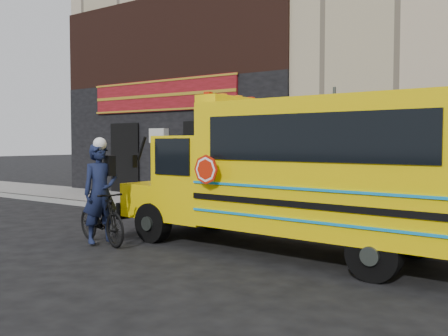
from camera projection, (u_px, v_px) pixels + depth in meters
ground at (162, 240)px, 10.35m from camera, size 120.00×120.00×0.00m
curb at (233, 220)px, 12.45m from camera, size 40.00×0.20×0.15m
sidewalk at (264, 213)px, 13.67m from camera, size 40.00×3.00×0.15m
building at (352, 32)px, 18.54m from camera, size 20.00×10.70×12.00m
school_bus at (300, 171)px, 9.02m from camera, size 6.99×2.51×2.92m
sign_pole at (333, 153)px, 11.15m from camera, size 0.07×0.28×3.25m
bicycle at (101, 217)px, 9.91m from camera, size 1.88×0.92×1.09m
cyclist at (100, 195)px, 9.80m from camera, size 0.67×0.82×1.96m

